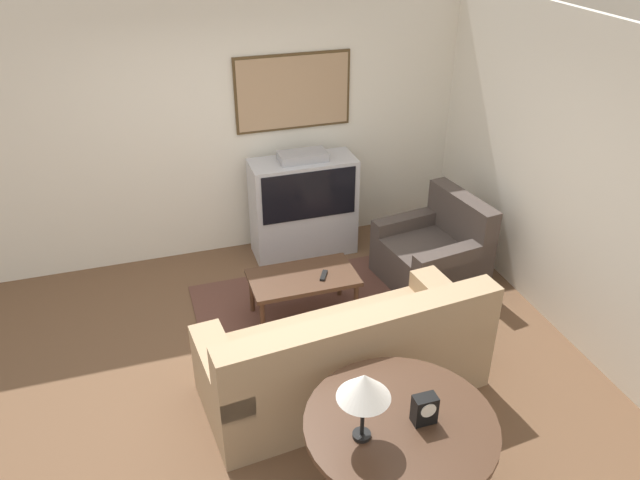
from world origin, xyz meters
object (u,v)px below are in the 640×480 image
tv (303,206)px  table_lamp (364,387)px  console_table (401,430)px  mantel_clock (425,409)px  coffee_table (303,280)px  couch (346,359)px  armchair (433,255)px

tv → table_lamp: (-0.61, -3.30, 0.57)m
console_table → mantel_clock: size_ratio=6.15×
coffee_table → mantel_clock: bearing=-86.6°
couch → mantel_clock: size_ratio=11.78×
couch → coffee_table: couch is taller
table_lamp → mantel_clock: size_ratio=2.48×
tv → mantel_clock: 3.32m
coffee_table → console_table: size_ratio=0.82×
couch → table_lamp: bearing=68.8°
mantel_clock → console_table: bearing=167.6°
couch → coffee_table: size_ratio=2.34×
table_lamp → tv: bearing=79.4°
couch → armchair: bearing=-143.6°
tv → coffee_table: tv is taller
armchair → couch: bearing=-56.3°
armchair → table_lamp: 3.00m
coffee_table → mantel_clock: (0.13, -2.15, 0.42)m
couch → mantel_clock: (0.09, -1.10, 0.50)m
mantel_clock → coffee_table: bearing=93.4°
armchair → mantel_clock: (-1.29, -2.34, 0.53)m
couch → armchair: size_ratio=2.21×
console_table → mantel_clock: 0.21m
table_lamp → mantel_clock: table_lamp is taller
console_table → table_lamp: bearing=-174.1°
tv → console_table: (-0.35, -3.27, 0.12)m
tv → table_lamp: table_lamp is taller
armchair → console_table: (-1.42, -2.31, 0.37)m
coffee_table → table_lamp: 2.28m
armchair → table_lamp: size_ratio=2.16×
coffee_table → couch: bearing=-87.8°
tv → armchair: (1.07, -0.96, -0.25)m
armchair → coffee_table: size_ratio=1.06×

